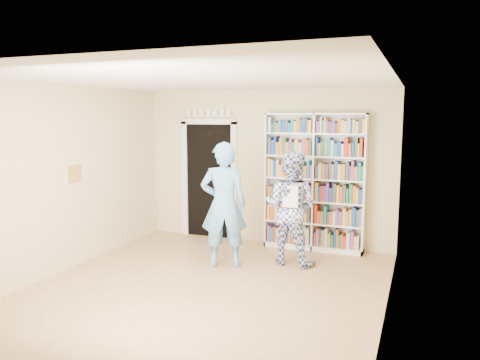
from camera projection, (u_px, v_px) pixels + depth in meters
The scene contains 11 objects.
floor at pixel (206, 289), 6.14m from camera, with size 5.00×5.00×0.00m, color #A1714E.
ceiling at pixel (204, 79), 5.77m from camera, with size 5.00×5.00×0.00m, color white.
wall_back at pixel (266, 167), 8.26m from camera, with size 4.50×4.50×0.00m, color beige.
wall_left at pixel (65, 179), 6.76m from camera, with size 5.00×5.00×0.00m, color beige.
wall_right at pixel (390, 198), 5.14m from camera, with size 5.00×5.00×0.00m, color beige.
bookshelf at pixel (315, 182), 7.82m from camera, with size 1.67×0.31×2.30m.
doorway at pixel (209, 174), 8.66m from camera, with size 1.10×0.08×2.43m.
wall_art at pixel (75, 174), 6.93m from camera, with size 0.03×0.25×0.25m, color brown.
man_blue at pixel (224, 205), 6.94m from camera, with size 0.68×0.45×1.88m, color #62A1D9.
man_plaid at pixel (291, 208), 7.09m from camera, with size 0.84×0.65×1.73m, color navy.
paper_sheet at pixel (290, 197), 6.80m from camera, with size 0.23×0.01×0.32m, color white.
Camera 1 is at (2.56, -5.32, 2.25)m, focal length 35.00 mm.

